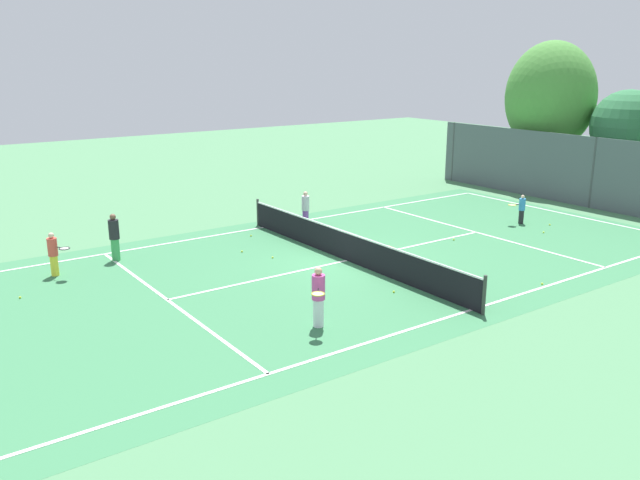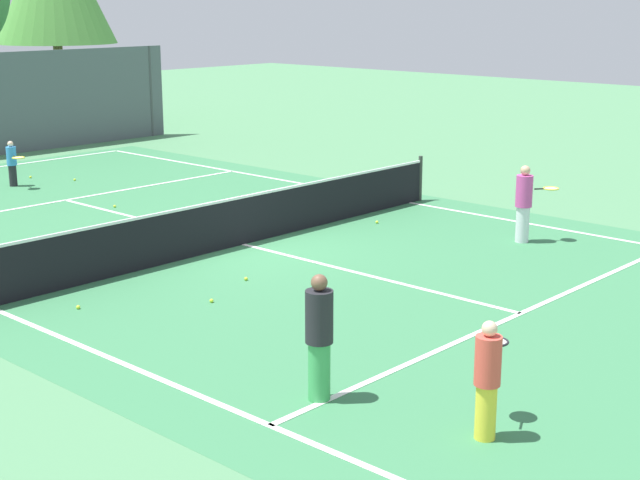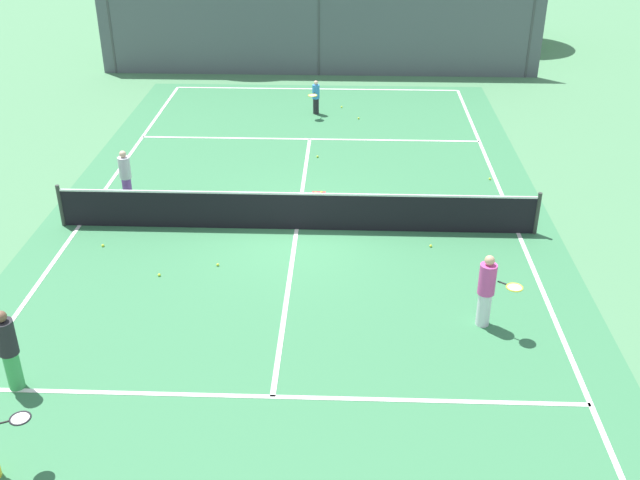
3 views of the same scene
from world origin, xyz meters
name	(u,v)px [view 2 (image 2 of 3)]	position (x,y,z in m)	size (l,w,h in m)	color
ground_plane	(243,245)	(0.00, 0.00, 0.00)	(80.00, 80.00, 0.00)	#4C8456
court_surface	(243,244)	(0.00, 0.00, 0.00)	(13.00, 25.00, 0.01)	#387A4C
tennis_net	(242,220)	(0.00, 0.00, 0.51)	(11.90, 0.10, 1.10)	#333833
player_1	(524,203)	(4.01, -4.02, 0.81)	(0.86, 0.74, 1.58)	silver
player_2	(12,163)	(0.09, 8.98, 0.63)	(0.42, 0.84, 1.20)	#232328
player_3	(319,336)	(-4.56, -6.31, 0.82)	(0.34, 0.34, 1.61)	#3FA559
player_4	(487,378)	(-4.07, -8.39, 0.72)	(0.87, 0.60, 1.39)	yellow
ball_crate	(217,221)	(0.50, 1.33, 0.18)	(0.36, 0.38, 0.43)	red
tennis_ball_0	(211,301)	(-2.92, -2.40, 0.03)	(0.07, 0.07, 0.07)	#CCE533
tennis_ball_1	(31,177)	(1.00, 9.69, 0.03)	(0.07, 0.07, 0.07)	#CCE533
tennis_ball_2	(78,307)	(-4.58, -1.09, 0.03)	(0.07, 0.07, 0.07)	#CCE533
tennis_ball_3	(246,279)	(-1.68, -1.90, 0.03)	(0.07, 0.07, 0.07)	#CCE533
tennis_ball_4	(115,206)	(0.32, 4.82, 0.03)	(0.07, 0.07, 0.07)	#CCE533
tennis_ball_6	(306,185)	(5.34, 3.30, 0.03)	(0.07, 0.07, 0.07)	#CCE533
tennis_ball_7	(75,180)	(1.61, 8.46, 0.03)	(0.07, 0.07, 0.07)	#CCE533
tennis_ball_8	(278,223)	(1.69, 0.70, 0.03)	(0.07, 0.07, 0.07)	#CCE533
tennis_ball_9	(355,212)	(3.71, 0.20, 0.03)	(0.07, 0.07, 0.07)	#CCE533
tennis_ball_10	(377,222)	(3.27, -0.81, 0.03)	(0.07, 0.07, 0.07)	#CCE533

